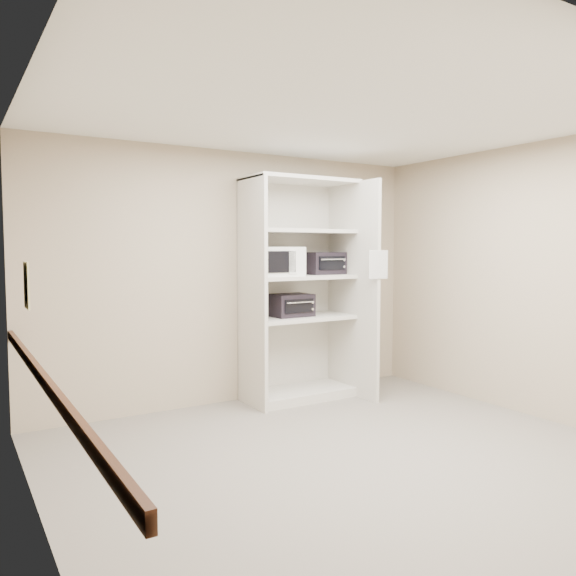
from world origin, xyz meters
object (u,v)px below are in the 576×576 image
shelving_unit (303,297)px  microwave (276,261)px  toaster_oven_upper (323,263)px  toaster_oven_lower (291,305)px

shelving_unit → microwave: (-0.34, 0.00, 0.39)m
microwave → toaster_oven_upper: microwave is taller
toaster_oven_upper → toaster_oven_lower: 0.64m
microwave → toaster_oven_lower: (0.20, 0.03, -0.48)m
microwave → toaster_oven_upper: (0.65, 0.05, -0.03)m
shelving_unit → toaster_oven_lower: shelving_unit is taller
toaster_oven_lower → shelving_unit: bearing=-11.1°
microwave → shelving_unit: bearing=4.3°
microwave → toaster_oven_upper: size_ratio=1.19×
toaster_oven_lower → toaster_oven_upper: bearing=2.5°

